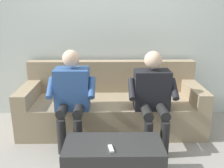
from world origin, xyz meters
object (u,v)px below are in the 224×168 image
object	(u,v)px
coffee_table	(113,163)
person_left_seated	(153,93)
remote_white	(111,149)
couch	(112,106)
person_right_seated	(72,92)

from	to	relation	value
coffee_table	person_left_seated	distance (m)	0.97
coffee_table	remote_white	distance (m)	0.23
couch	remote_white	xyz separation A→B (m)	(0.02, 1.26, 0.12)
couch	remote_white	size ratio (longest dim) A/B	20.81
remote_white	person_left_seated	bearing A→B (deg)	-40.81
remote_white	person_right_seated	bearing A→B (deg)	16.25
person_right_seated	remote_white	size ratio (longest dim) A/B	9.88
coffee_table	person_right_seated	xyz separation A→B (m)	(0.47, -0.77, 0.42)
person_left_seated	remote_white	xyz separation A→B (m)	(0.49, 0.85, -0.20)
person_left_seated	coffee_table	bearing A→B (deg)	57.91
remote_white	couch	bearing A→B (deg)	-11.81
couch	coffee_table	bearing A→B (deg)	90.00
coffee_table	couch	bearing A→B (deg)	-90.00
couch	person_right_seated	distance (m)	0.69
couch	remote_white	bearing A→B (deg)	88.95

